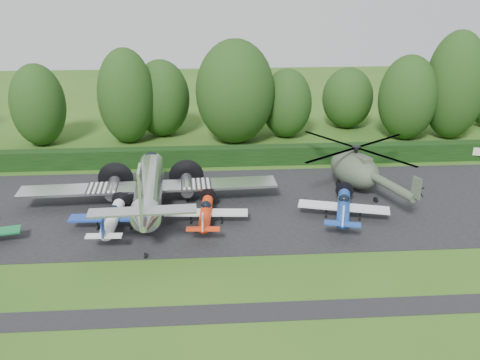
{
  "coord_description": "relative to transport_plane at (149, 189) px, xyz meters",
  "views": [
    {
      "loc": [
        1.13,
        -33.91,
        20.3
      ],
      "look_at": [
        4.15,
        10.16,
        2.5
      ],
      "focal_mm": 40.0,
      "sensor_mm": 36.0,
      "label": 1
    }
  ],
  "objects": [
    {
      "name": "hedgerow",
      "position": [
        3.93,
        11.28,
        -2.06
      ],
      "size": [
        90.0,
        1.6,
        2.0
      ],
      "primitive_type": "cube",
      "color": "black",
      "rests_on": "ground"
    },
    {
      "name": "transport_plane",
      "position": [
        0.0,
        0.0,
        0.0
      ],
      "size": [
        23.02,
        17.65,
        7.38
      ],
      "rotation": [
        0.0,
        0.0,
        -0.04
      ],
      "color": "silver",
      "rests_on": "ground"
    },
    {
      "name": "tree_1",
      "position": [
        8.77,
        19.36,
        4.18
      ],
      "size": [
        9.4,
        9.4,
        12.5
      ],
      "color": "black",
      "rests_on": "ground"
    },
    {
      "name": "tree_8",
      "position": [
        -0.3,
        22.74,
        2.75
      ],
      "size": [
        7.1,
        7.1,
        9.63
      ],
      "color": "black",
      "rests_on": "ground"
    },
    {
      "name": "tree_4",
      "position": [
        -14.6,
        19.77,
        2.84
      ],
      "size": [
        6.44,
        6.44,
        9.83
      ],
      "color": "black",
      "rests_on": "ground"
    },
    {
      "name": "light_plane_white",
      "position": [
        -2.6,
        -3.9,
        -0.88
      ],
      "size": [
        7.33,
        7.71,
        2.82
      ],
      "rotation": [
        0.0,
        0.0,
        0.04
      ],
      "color": "white",
      "rests_on": "ground"
    },
    {
      "name": "apron",
      "position": [
        3.93,
        0.28,
        -2.05
      ],
      "size": [
        70.0,
        18.0,
        0.01
      ],
      "primitive_type": "cube",
      "color": "black",
      "rests_on": "ground"
    },
    {
      "name": "tree_3",
      "position": [
        15.31,
        21.09,
        2.25
      ],
      "size": [
        6.27,
        6.27,
        8.63
      ],
      "color": "black",
      "rests_on": "ground"
    },
    {
      "name": "light_plane_blue",
      "position": [
        16.61,
        -3.23,
        -0.83
      ],
      "size": [
        7.68,
        8.08,
        2.95
      ],
      "rotation": [
        0.0,
        0.0,
        0.27
      ],
      "color": "#1A409F",
      "rests_on": "ground"
    },
    {
      "name": "tree_5",
      "position": [
        -4.27,
        20.16,
        3.68
      ],
      "size": [
        6.76,
        6.76,
        11.5
      ],
      "color": "black",
      "rests_on": "ground"
    },
    {
      "name": "tree_9",
      "position": [
        30.01,
        19.29,
        3.15
      ],
      "size": [
        7.16,
        7.16,
        10.44
      ],
      "color": "black",
      "rests_on": "ground"
    },
    {
      "name": "sign_board",
      "position": [
        34.75,
        10.48,
        -0.97
      ],
      "size": [
        2.85,
        0.11,
        1.6
      ],
      "rotation": [
        0.0,
        0.0,
        0.34
      ],
      "color": "#3F3326",
      "rests_on": "ground"
    },
    {
      "name": "tree_7",
      "position": [
        35.72,
        19.19,
        4.59
      ],
      "size": [
        7.29,
        7.29,
        13.32
      ],
      "color": "black",
      "rests_on": "ground"
    },
    {
      "name": "ground",
      "position": [
        3.93,
        -9.72,
        -2.06
      ],
      "size": [
        160.0,
        160.0,
        0.0
      ],
      "primitive_type": "plane",
      "color": "#295317",
      "rests_on": "ground"
    },
    {
      "name": "taxiway_verge",
      "position": [
        3.93,
        -15.72,
        -2.06
      ],
      "size": [
        70.0,
        2.0,
        0.0
      ],
      "primitive_type": "cube",
      "color": "black",
      "rests_on": "ground"
    },
    {
      "name": "light_plane_orange",
      "position": [
        4.96,
        -3.3,
        -0.94
      ],
      "size": [
        6.99,
        7.35,
        2.69
      ],
      "rotation": [
        0.0,
        0.0,
        0.07
      ],
      "color": "red",
      "rests_on": "ground"
    },
    {
      "name": "tree_10",
      "position": [
        24.0,
        24.76,
        1.94
      ],
      "size": [
        6.65,
        6.65,
        8.01
      ],
      "color": "black",
      "rests_on": "ground"
    },
    {
      "name": "helicopter",
      "position": [
        19.36,
        3.54,
        0.28
      ],
      "size": [
        13.49,
        15.8,
        4.35
      ],
      "rotation": [
        0.0,
        0.0,
        -0.34
      ],
      "color": "#384535",
      "rests_on": "ground"
    }
  ]
}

